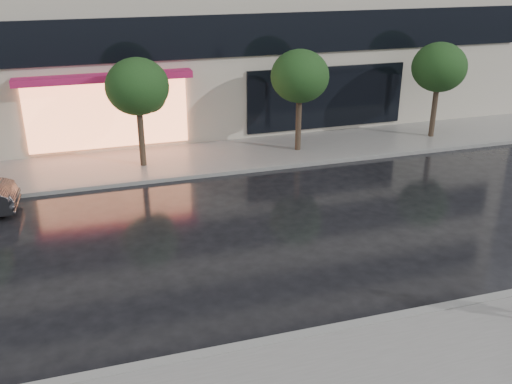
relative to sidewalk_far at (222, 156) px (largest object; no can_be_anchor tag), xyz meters
name	(u,v)px	position (x,y,z in m)	size (l,w,h in m)	color
ground	(332,303)	(0.00, -10.25, -0.06)	(120.00, 120.00, 0.00)	black
sidewalk_far	(222,156)	(0.00, 0.00, 0.00)	(60.00, 3.50, 0.12)	slate
curb_near	(352,326)	(0.00, -11.25, 0.01)	(60.00, 0.25, 0.14)	gray
curb_far	(234,172)	(0.00, -1.75, 0.01)	(60.00, 0.25, 0.14)	gray
tree_mid_west	(139,88)	(-2.94, -0.22, 2.86)	(2.20, 2.20, 3.99)	#33261C
tree_mid_east	(301,78)	(3.06, -0.22, 2.86)	(2.20, 2.20, 3.99)	#33261C
tree_far_east	(440,69)	(9.06, -0.22, 2.86)	(2.20, 2.20, 3.99)	#33261C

